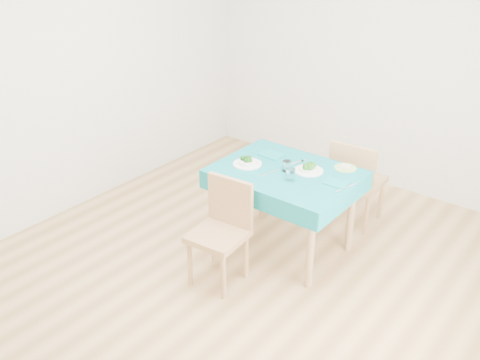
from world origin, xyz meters
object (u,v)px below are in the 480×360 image
Objects in this scene: chair_near at (218,228)px; bowl_near at (247,161)px; chair_far at (360,169)px; side_plate at (345,168)px; bowl_far at (309,167)px; table at (284,211)px.

chair_near is 4.07× the size of bowl_near.
chair_far reaches higher than side_plate.
chair_far is 4.54× the size of bowl_far.
side_plate reaches higher than table.
bowl_near is at bearing -162.65° from table.
bowl_far is 1.30× the size of side_plate.
chair_far is at bearing 100.50° from side_plate.
bowl_far is (0.29, 0.82, 0.30)m from chair_near.
table is 1.04× the size of chair_far.
bowl_near reaches higher than table.
chair_far is at bearing 69.49° from chair_near.
bowl_near is 0.82m from side_plate.
table is at bearing -136.23° from side_plate.
chair_near is 1.59m from chair_far.
chair_near is (-0.14, -0.71, 0.12)m from table.
side_plate is at bearing 43.77° from table.
bowl_near is at bearing 101.26° from chair_near.
chair_far is 5.93× the size of side_plate.
chair_near is at bearing -109.76° from bowl_far.
chair_near reaches higher than bowl_near.
bowl_near is 1.33× the size of side_plate.
bowl_far is at bearing 76.34° from chair_far.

